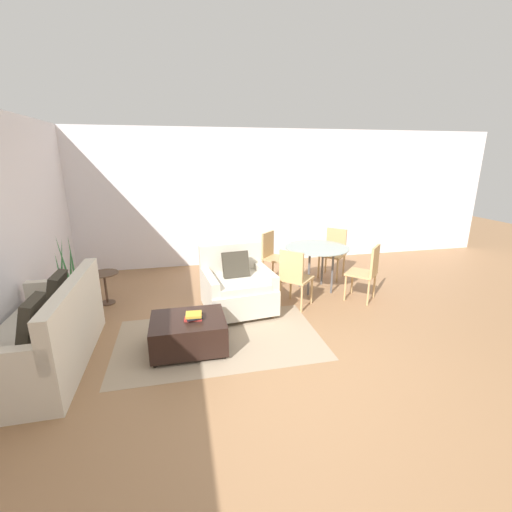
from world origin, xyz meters
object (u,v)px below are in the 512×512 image
armchair (237,287)px  tv_remote_primary (197,312)px  dining_chair_far_left (273,253)px  dining_chair_far_right (334,250)px  dining_chair_near_left (294,275)px  side_table (105,282)px  dining_table (317,252)px  dining_chair_near_right (367,269)px  potted_plant (70,295)px  couch (46,338)px  ottoman (189,332)px  book_stack (194,316)px

armchair → tv_remote_primary: bearing=-128.1°
dining_chair_far_left → dining_chair_far_right: size_ratio=1.00×
dining_chair_near_left → dining_chair_far_right: 1.69m
side_table → armchair: bearing=-19.1°
dining_table → dining_chair_far_left: size_ratio=1.17×
dining_chair_near_right → dining_chair_far_left: bearing=135.0°
dining_table → dining_chair_near_left: bearing=-135.0°
potted_plant → armchair: bearing=-13.4°
couch → armchair: armchair is taller
dining_table → dining_chair_near_left: (-0.60, -0.60, -0.15)m
armchair → dining_chair_near_right: armchair is taller
dining_chair_near_right → dining_chair_far_right: 1.20m
armchair → side_table: armchair is taller
ottoman → dining_chair_far_right: size_ratio=0.95×
armchair → dining_chair_far_right: (2.04, 1.11, 0.16)m
tv_remote_primary → dining_table: bearing=32.4°
tv_remote_primary → side_table: size_ratio=0.27×
armchair → dining_chair_near_right: (2.04, -0.09, 0.16)m
side_table → dining_chair_far_right: bearing=6.3°
dining_chair_near_left → side_table: bearing=164.7°
armchair → book_stack: armchair is taller
ottoman → dining_chair_far_right: 3.47m
potted_plant → side_table: potted_plant is taller
side_table → dining_chair_far_left: (2.78, 0.44, 0.16)m
dining_chair_near_left → dining_chair_near_right: same height
tv_remote_primary → potted_plant: (-1.80, 1.38, -0.18)m
ottoman → potted_plant: 2.28m
ottoman → dining_chair_far_right: dining_chair_far_right is taller
tv_remote_primary → dining_chair_far_right: 3.28m
ottoman → dining_chair_far_right: bearing=36.5°
side_table → dining_chair_near_right: bearing=-10.8°
potted_plant → side_table: 0.52m
tv_remote_primary → dining_chair_far_right: size_ratio=0.15×
dining_table → couch: bearing=-158.7°
tv_remote_primary → dining_chair_near_left: 1.64m
side_table → dining_chair_near_right: (3.98, -0.76, 0.16)m
potted_plant → dining_chair_far_left: bearing=9.2°
couch → dining_chair_near_right: couch is taller
armchair → couch: bearing=-157.6°
dining_chair_near_right → potted_plant: bearing=171.5°
armchair → dining_chair_near_right: bearing=-2.5°
potted_plant → dining_table: (3.87, -0.07, 0.45)m
couch → dining_chair_near_left: 3.20m
ottoman → dining_table: dining_table is taller
ottoman → dining_chair_near_right: size_ratio=0.95×
potted_plant → couch: bearing=-82.9°
book_stack → dining_table: dining_table is taller
dining_chair_far_right → armchair: bearing=-151.4°
dining_table → dining_chair_far_left: bearing=135.0°
couch → dining_chair_near_left: size_ratio=2.03×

